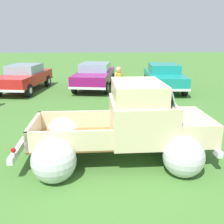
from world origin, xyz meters
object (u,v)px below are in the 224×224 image
at_px(vintage_pickup_truck, 130,129).
at_px(show_car_1, 95,75).
at_px(show_car_2, 164,76).
at_px(show_car_0, 24,77).
at_px(spectator_1, 118,84).

distance_m(vintage_pickup_truck, show_car_1, 8.85).
bearing_deg(show_car_2, show_car_0, -87.25).
bearing_deg(show_car_2, show_car_1, -97.46).
bearing_deg(spectator_1, vintage_pickup_truck, 123.67).
distance_m(show_car_1, spectator_1, 4.27).
bearing_deg(show_car_0, vintage_pickup_truck, 39.16).
distance_m(vintage_pickup_truck, show_car_0, 9.51).
bearing_deg(show_car_1, show_car_0, -72.04).
xyz_separation_m(vintage_pickup_truck, spectator_1, (0.05, 4.66, 0.23)).
bearing_deg(vintage_pickup_truck, show_car_1, 95.29).
height_order(vintage_pickup_truck, show_car_1, vintage_pickup_truck).
height_order(show_car_0, spectator_1, spectator_1).
bearing_deg(show_car_1, vintage_pickup_truck, 15.45).
height_order(vintage_pickup_truck, show_car_2, vintage_pickup_truck).
xyz_separation_m(show_car_0, show_car_2, (7.68, -0.16, 0.00)).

